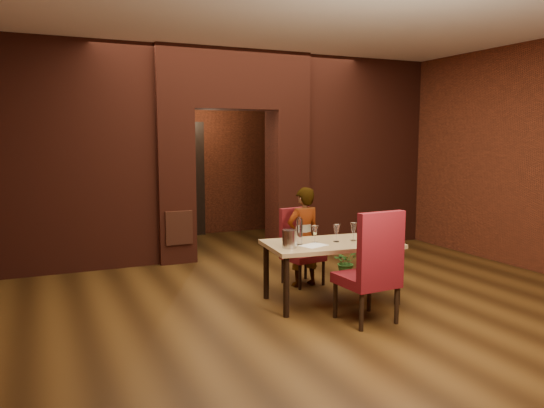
{
  "coord_description": "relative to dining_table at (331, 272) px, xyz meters",
  "views": [
    {
      "loc": [
        -2.85,
        -5.87,
        1.88
      ],
      "look_at": [
        -0.22,
        0.0,
        1.06
      ],
      "focal_mm": 35.0,
      "sensor_mm": 36.0,
      "label": 1
    }
  ],
  "objects": [
    {
      "name": "wine_glass_c",
      "position": [
        0.27,
        -0.03,
        0.45
      ],
      "size": [
        0.09,
        0.09,
        0.21
      ],
      "primitive_type": null,
      "color": "silver",
      "rests_on": "dining_table"
    },
    {
      "name": "potted_plant",
      "position": [
        0.78,
        0.93,
        -0.16
      ],
      "size": [
        0.43,
        0.41,
        0.37
      ],
      "primitive_type": "imported",
      "rotation": [
        0.0,
        0.0,
        0.44
      ],
      "color": "#356A28",
      "rests_on": "ground"
    },
    {
      "name": "water_bottle",
      "position": [
        -0.4,
        0.02,
        0.5
      ],
      "size": [
        0.07,
        0.07,
        0.31
      ],
      "primitive_type": "cylinder",
      "color": "silver",
      "rests_on": "dining_table"
    },
    {
      "name": "chair_near",
      "position": [
        -0.0,
        -0.7,
        0.23
      ],
      "size": [
        0.56,
        0.56,
        1.16
      ],
      "primitive_type": "cube",
      "rotation": [
        0.0,
        0.0,
        3.21
      ],
      "color": "maroon",
      "rests_on": "ground"
    },
    {
      "name": "rear_door",
      "position": [
        -0.58,
        4.69,
        0.7
      ],
      "size": [
        0.9,
        0.08,
        2.1
      ],
      "primitive_type": "cube",
      "color": "black",
      "rests_on": "ground"
    },
    {
      "name": "wine_glass_a",
      "position": [
        -0.18,
        0.05,
        0.44
      ],
      "size": [
        0.08,
        0.08,
        0.19
      ],
      "primitive_type": null,
      "color": "white",
      "rests_on": "dining_table"
    },
    {
      "name": "chair_far",
      "position": [
        0.04,
        0.77,
        0.14
      ],
      "size": [
        0.51,
        0.51,
        0.97
      ],
      "primitive_type": "cube",
      "rotation": [
        0.0,
        0.0,
        0.17
      ],
      "color": "maroon",
      "rests_on": "ground"
    },
    {
      "name": "tasting_sheet",
      "position": [
        -0.28,
        -0.09,
        0.35
      ],
      "size": [
        0.33,
        0.29,
        0.0
      ],
      "primitive_type": "cube",
      "rotation": [
        0.0,
        0.0,
        0.33
      ],
      "color": "white",
      "rests_on": "dining_table"
    },
    {
      "name": "wall_back",
      "position": [
        -0.18,
        4.75,
        1.25
      ],
      "size": [
        7.0,
        0.04,
        3.2
      ],
      "primitive_type": "cube",
      "color": "maroon",
      "rests_on": "ground"
    },
    {
      "name": "lintel",
      "position": [
        -0.18,
        2.75,
        2.4
      ],
      "size": [
        2.45,
        0.55,
        0.9
      ],
      "primitive_type": "cube",
      "color": "maroon",
      "rests_on": "ground"
    },
    {
      "name": "wine_bucket",
      "position": [
        -0.57,
        -0.08,
        0.44
      ],
      "size": [
        0.16,
        0.16,
        0.19
      ],
      "primitive_type": "cylinder",
      "color": "#A9A9AF",
      "rests_on": "dining_table"
    },
    {
      "name": "pillar_right",
      "position": [
        0.77,
        2.75,
        0.8
      ],
      "size": [
        0.55,
        0.55,
        2.3
      ],
      "primitive_type": "cube",
      "color": "maroon",
      "rests_on": "ground"
    },
    {
      "name": "dining_table",
      "position": [
        0.0,
        0.0,
        0.0
      ],
      "size": [
        1.56,
        0.98,
        0.69
      ],
      "primitive_type": "cube",
      "rotation": [
        0.0,
        0.0,
        -0.1
      ],
      "color": "tan",
      "rests_on": "ground"
    },
    {
      "name": "rear_door_frame",
      "position": [
        -0.58,
        4.65,
        0.7
      ],
      "size": [
        1.02,
        0.04,
        2.22
      ],
      "primitive_type": "cube",
      "color": "black",
      "rests_on": "ground"
    },
    {
      "name": "floor",
      "position": [
        -0.18,
        0.75,
        -0.35
      ],
      "size": [
        8.0,
        8.0,
        0.0
      ],
      "primitive_type": "plane",
      "color": "#462C11",
      "rests_on": "ground"
    },
    {
      "name": "vent_panel",
      "position": [
        -1.13,
        2.46,
        0.2
      ],
      "size": [
        0.4,
        0.03,
        0.5
      ],
      "primitive_type": "cube",
      "color": "#98462C",
      "rests_on": "ground"
    },
    {
      "name": "wine_glass_b",
      "position": [
        0.06,
        -0.01,
        0.45
      ],
      "size": [
        0.08,
        0.08,
        0.2
      ],
      "primitive_type": null,
      "color": "white",
      "rests_on": "dining_table"
    },
    {
      "name": "person_seated",
      "position": [
        0.02,
        0.71,
        0.28
      ],
      "size": [
        0.48,
        0.34,
        1.26
      ],
      "primitive_type": "imported",
      "rotation": [
        0.0,
        0.0,
        3.22
      ],
      "color": "silver",
      "rests_on": "ground"
    },
    {
      "name": "wing_wall_left",
      "position": [
        -2.55,
        2.75,
        1.25
      ],
      "size": [
        2.28,
        0.35,
        3.2
      ],
      "primitive_type": "cube",
      "color": "maroon",
      "rests_on": "ground"
    },
    {
      "name": "ceiling",
      "position": [
        -0.18,
        0.75,
        2.85
      ],
      "size": [
        7.0,
        8.0,
        0.04
      ],
      "primitive_type": "cube",
      "color": "silver",
      "rests_on": "ground"
    },
    {
      "name": "wall_right",
      "position": [
        3.32,
        0.75,
        1.25
      ],
      "size": [
        0.04,
        8.0,
        3.2
      ],
      "primitive_type": "cube",
      "color": "maroon",
      "rests_on": "ground"
    },
    {
      "name": "wing_wall_right",
      "position": [
        2.18,
        2.75,
        1.25
      ],
      "size": [
        2.28,
        0.35,
        3.2
      ],
      "primitive_type": "cube",
      "color": "maroon",
      "rests_on": "ground"
    },
    {
      "name": "pillar_left",
      "position": [
        -1.13,
        2.75,
        0.8
      ],
      "size": [
        0.55,
        0.55,
        2.3
      ],
      "primitive_type": "cube",
      "color": "maroon",
      "rests_on": "ground"
    }
  ]
}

